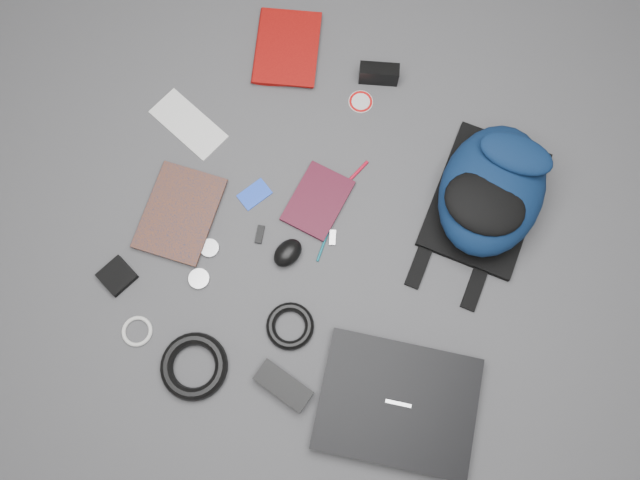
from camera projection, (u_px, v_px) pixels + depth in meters
The scene contains 22 objects.
ground at pixel (320, 242), 1.70m from camera, with size 4.00×4.00×0.00m, color #4F4F51.
backpack at pixel (492, 190), 1.65m from camera, with size 0.29×0.42×0.18m, color #081733, non-canonical shape.
laptop at pixel (397, 403), 1.57m from camera, with size 0.39×0.30×0.04m, color black.
textbook_red at pixel (256, 46), 1.84m from camera, with size 0.18×0.25×0.03m, color maroon.
comic_book at pixel (148, 204), 1.72m from camera, with size 0.19×0.26×0.02m, color #9A420B.
envelope at pixel (188, 124), 1.79m from camera, with size 0.23×0.10×0.00m, color white.
dvd_case at pixel (318, 201), 1.72m from camera, with size 0.14×0.19×0.02m, color #3A0B18.
compact_camera at pixel (379, 74), 1.80m from camera, with size 0.11×0.04×0.06m, color black.
sticker_disc at pixel (361, 102), 1.81m from camera, with size 0.07×0.07×0.00m, color silver.
pen_teal at pixel (325, 241), 1.70m from camera, with size 0.01×0.01×0.12m, color #0B5766.
pen_red at pixel (349, 181), 1.74m from camera, with size 0.01×0.01×0.16m, color #B80E27.
id_badge at pixel (254, 194), 1.74m from camera, with size 0.06×0.09×0.00m, color blue.
usb_black at pixel (260, 234), 1.70m from camera, with size 0.02×0.05×0.01m, color black.
usb_silver at pixel (333, 238), 1.70m from camera, with size 0.02×0.04×0.01m, color #A5A5A7.
mouse at pixel (288, 253), 1.67m from camera, with size 0.06×0.09×0.05m, color black.
headphone_left at pixel (199, 279), 1.67m from camera, with size 0.06×0.06×0.01m, color #BABABD.
headphone_right at pixel (210, 248), 1.69m from camera, with size 0.05×0.05×0.01m, color #A9A9AB.
cable_coil at pixel (290, 326), 1.63m from camera, with size 0.13×0.13×0.02m, color black.
power_brick at pixel (283, 386), 1.59m from camera, with size 0.15×0.06×0.04m, color black.
power_cord_coil at pixel (194, 366), 1.60m from camera, with size 0.18×0.18×0.03m, color black.
pouch at pixel (117, 276), 1.67m from camera, with size 0.08×0.08×0.02m, color black.
white_cable_coil at pixel (137, 331), 1.63m from camera, with size 0.08×0.08×0.01m, color silver.
Camera 1 is at (0.20, -0.38, 1.65)m, focal length 35.00 mm.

